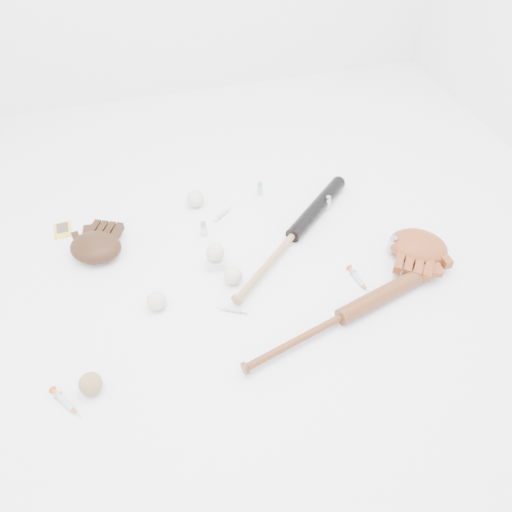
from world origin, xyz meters
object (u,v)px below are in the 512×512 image
object	(u,v)px
glove_dark	(96,247)
pedestal	(216,262)
bat_dark	(293,235)
bat_wood	(342,316)

from	to	relation	value
glove_dark	pedestal	size ratio (longest dim) A/B	3.55
bat_dark	glove_dark	size ratio (longest dim) A/B	3.58
glove_dark	pedestal	distance (m)	0.48
glove_dark	pedestal	xyz separation A→B (m)	(0.44, -0.19, -0.02)
bat_wood	bat_dark	bearing A→B (deg)	77.99
glove_dark	pedestal	bearing A→B (deg)	3.71
pedestal	bat_wood	bearing A→B (deg)	-46.85
glove_dark	bat_dark	bearing A→B (deg)	16.78
bat_dark	bat_wood	distance (m)	0.44
bat_dark	glove_dark	xyz separation A→B (m)	(-0.78, 0.14, 0.01)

